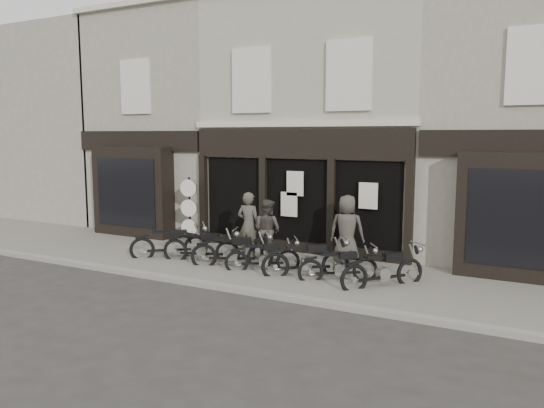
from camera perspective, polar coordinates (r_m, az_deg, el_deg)
The scene contains 18 objects.
ground_plane at distance 14.05m, azimuth -2.50°, elevation -7.90°, with size 90.00×90.00×0.00m, color #2D2B28.
pavement at distance 14.79m, azimuth -0.73°, elevation -6.87°, with size 30.00×4.20×0.12m, color slate.
kerb at distance 13.01m, azimuth -5.32°, elevation -8.90°, with size 30.00×0.25×0.13m, color gray.
central_building at distance 18.92m, azimuth 6.67°, elevation 8.52°, with size 7.30×6.22×8.34m.
neighbour_left at distance 21.99m, azimuth -9.17°, elevation 8.22°, with size 5.60×6.73×8.34m.
neighbour_right at distance 17.59m, azimuth 26.45°, elevation 7.73°, with size 5.60×6.73×8.34m.
filler_left at distance 27.73m, azimuth -22.74°, elevation 7.70°, with size 11.00×6.00×8.20m, color gray.
motorcycle_0 at distance 16.07m, azimuth -10.89°, elevation -4.46°, with size 1.94×1.66×1.10m.
motorcycle_1 at distance 15.45m, azimuth -7.51°, elevation -4.88°, with size 2.20×1.04×1.10m.
motorcycle_2 at distance 14.76m, azimuth -4.23°, elevation -5.41°, with size 2.13×1.26×1.10m.
motorcycle_3 at distance 14.34m, azimuth -0.92°, elevation -5.99°, with size 1.80×1.33×0.97m.
motorcycle_4 at distance 13.80m, azimuth 3.76°, elevation -6.31°, with size 2.02×1.56×1.11m.
motorcycle_5 at distance 13.48m, azimuth 7.23°, elevation -6.91°, with size 1.80×1.37×0.98m.
motorcycle_6 at distance 13.09m, azimuth 11.91°, elevation -7.25°, with size 1.69×1.90×1.10m.
man_left at distance 15.50m, azimuth -2.52°, elevation -2.29°, with size 0.71×0.47×1.96m, color #434037.
man_centre at distance 15.24m, azimuth -0.52°, elevation -2.80°, with size 0.86×0.67×1.77m, color #3B3630.
man_right at distance 14.84m, azimuth 8.07°, elevation -2.78°, with size 0.96×0.62×1.96m, color #3E3933.
advert_sign_post at distance 17.71m, azimuth -8.89°, elevation -1.01°, with size 0.56×0.37×2.34m.
Camera 1 is at (6.86, -11.68, 3.74)m, focal length 35.00 mm.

